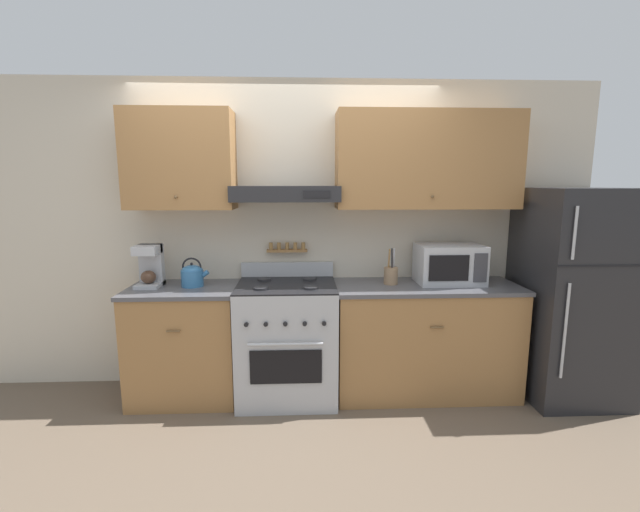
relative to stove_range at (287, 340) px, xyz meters
The scene contains 10 objects.
ground_plane 0.55m from the stove_range, 90.00° to the right, with size 16.00×16.00×0.00m, color brown.
wall_back 1.07m from the stove_range, 63.48° to the left, with size 5.20×0.46×2.55m.
counter_left 0.82m from the stove_range, behind, with size 0.85×0.61×0.91m.
counter_right 1.13m from the stove_range, ahead, with size 1.47×0.61×0.91m.
stove_range is the anchor object (origin of this frame).
refrigerator 2.31m from the stove_range, ahead, with size 0.74×0.77×1.68m.
tea_kettle 0.91m from the stove_range, behind, with size 0.22×0.17×0.23m.
coffee_maker 1.24m from the stove_range, behind, with size 0.18×0.23×0.33m.
microwave 1.45m from the stove_range, ahead, with size 0.52×0.35×0.32m.
utensil_crock 0.99m from the stove_range, ahead, with size 0.11×0.11×0.29m.
Camera 1 is at (0.12, -3.00, 1.71)m, focal length 24.00 mm.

